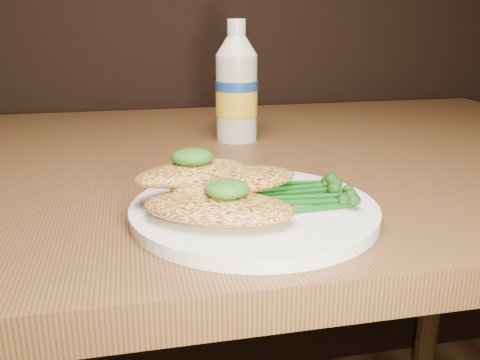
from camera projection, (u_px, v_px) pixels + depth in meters
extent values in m
cylinder|color=white|center=(254.00, 210.00, 0.53)|extent=(0.25, 0.25, 0.01)
ellipsoid|color=#EAB64A|center=(218.00, 208.00, 0.48)|extent=(0.16, 0.13, 0.02)
ellipsoid|color=#EAB64A|center=(234.00, 181.00, 0.54)|extent=(0.15, 0.10, 0.02)
ellipsoid|color=#EAB64A|center=(191.00, 173.00, 0.54)|extent=(0.14, 0.10, 0.02)
ellipsoid|color=black|center=(227.00, 189.00, 0.48)|extent=(0.05, 0.05, 0.02)
ellipsoid|color=black|center=(192.00, 157.00, 0.54)|extent=(0.05, 0.04, 0.02)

